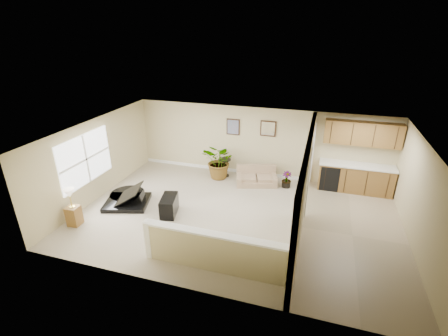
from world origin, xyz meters
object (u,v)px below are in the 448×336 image
(palm_plant, at_px, (220,161))
(lamp_stand, at_px, (73,210))
(accent_table, at_px, (225,165))
(small_plant, at_px, (286,181))
(piano, at_px, (127,188))
(piano_bench, at_px, (169,205))
(loveseat, at_px, (257,175))

(palm_plant, relative_size, lamp_stand, 1.34)
(accent_table, bearing_deg, small_plant, -6.12)
(piano, height_order, accent_table, piano)
(accent_table, distance_m, small_plant, 2.28)
(piano_bench, relative_size, loveseat, 0.51)
(piano, relative_size, lamp_stand, 1.59)
(palm_plant, xyz_separation_m, lamp_stand, (-2.92, -4.02, -0.18))
(piano, bearing_deg, small_plant, 12.20)
(loveseat, xyz_separation_m, small_plant, (1.02, 0.02, -0.06))
(accent_table, distance_m, lamp_stand, 5.21)
(piano, xyz_separation_m, small_plant, (4.55, 2.50, -0.27))
(accent_table, height_order, lamp_stand, lamp_stand)
(piano, xyz_separation_m, accent_table, (2.29, 2.74, -0.09))
(piano, xyz_separation_m, lamp_stand, (-0.73, -1.50, -0.04))
(piano_bench, xyz_separation_m, lamp_stand, (-2.24, -1.28, 0.20))
(loveseat, distance_m, accent_table, 1.28)
(piano, bearing_deg, loveseat, 18.53)
(loveseat, height_order, small_plant, loveseat)
(palm_plant, bearing_deg, loveseat, -1.55)
(loveseat, distance_m, palm_plant, 1.38)
(piano_bench, height_order, palm_plant, palm_plant)
(loveseat, distance_m, lamp_stand, 5.83)
(piano, bearing_deg, palm_plant, 32.42)
(small_plant, height_order, lamp_stand, lamp_stand)
(piano_bench, height_order, small_plant, small_plant)
(piano, relative_size, accent_table, 2.66)
(small_plant, distance_m, lamp_stand, 6.63)
(loveseat, relative_size, lamp_stand, 1.43)
(piano_bench, height_order, lamp_stand, lamp_stand)
(accent_table, bearing_deg, loveseat, -11.79)
(accent_table, height_order, palm_plant, palm_plant)
(palm_plant, distance_m, lamp_stand, 4.97)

